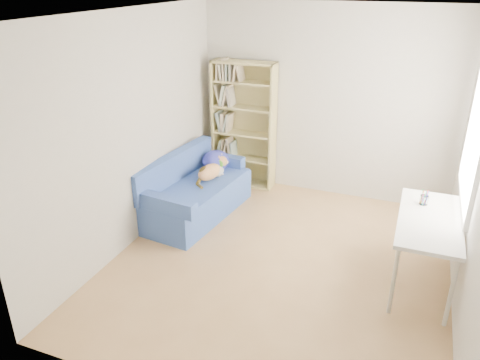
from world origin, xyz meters
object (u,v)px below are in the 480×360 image
sofa (195,191)px  pen_cup (424,199)px  bookshelf (244,130)px  desk (429,225)px

sofa → pen_cup: pen_cup is taller
bookshelf → pen_cup: 2.85m
bookshelf → desk: (2.57, -1.67, -0.16)m
bookshelf → pen_cup: bookshelf is taller
bookshelf → pen_cup: bearing=-28.8°
sofa → pen_cup: (2.74, -0.25, 0.50)m
desk → sofa: bearing=169.0°
sofa → desk: 2.89m
sofa → pen_cup: size_ratio=10.59×
sofa → desk: (2.82, -0.55, 0.37)m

